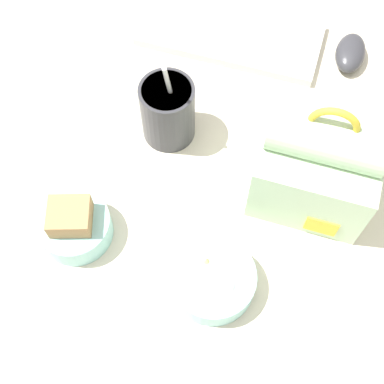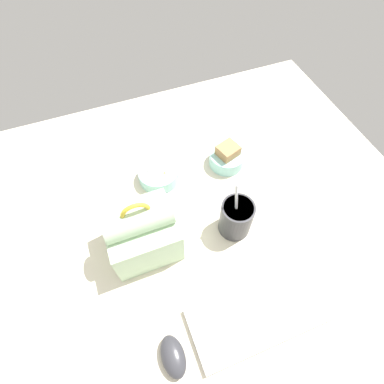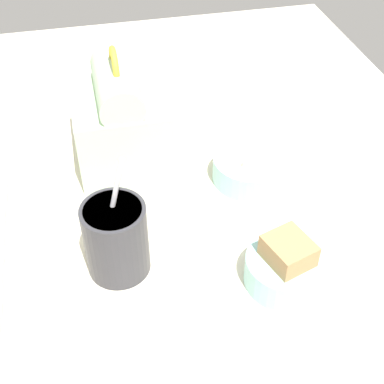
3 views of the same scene
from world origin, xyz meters
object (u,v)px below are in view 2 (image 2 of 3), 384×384
(bento_bowl_snacks, at_px, (159,174))
(computer_mouse, at_px, (173,357))
(lunch_bag, at_px, (142,232))
(bento_bowl_sandwich, at_px, (227,157))
(keyboard, at_px, (259,314))
(soup_cup, at_px, (236,217))

(bento_bowl_snacks, xyz_separation_m, computer_mouse, (0.12, 0.49, -0.01))
(lunch_bag, distance_m, computer_mouse, 0.29)
(lunch_bag, xyz_separation_m, bento_bowl_sandwich, (-0.33, -0.18, -0.05))
(keyboard, bearing_deg, computer_mouse, 2.98)
(keyboard, relative_size, soup_cup, 1.77)
(keyboard, height_order, lunch_bag, lunch_bag)
(bento_bowl_sandwich, relative_size, bento_bowl_snacks, 0.90)
(bento_bowl_sandwich, distance_m, bento_bowl_snacks, 0.23)
(keyboard, distance_m, bento_bowl_snacks, 0.49)
(computer_mouse, bearing_deg, soup_cup, -137.31)
(keyboard, distance_m, soup_cup, 0.25)
(soup_cup, relative_size, bento_bowl_sandwich, 1.70)
(soup_cup, bearing_deg, bento_bowl_snacks, -58.63)
(bento_bowl_sandwich, distance_m, computer_mouse, 0.58)
(keyboard, bearing_deg, lunch_bag, -53.34)
(lunch_bag, relative_size, bento_bowl_sandwich, 1.93)
(lunch_bag, relative_size, computer_mouse, 2.37)
(soup_cup, distance_m, bento_bowl_snacks, 0.28)
(keyboard, bearing_deg, bento_bowl_sandwich, -105.00)
(soup_cup, distance_m, bento_bowl_sandwich, 0.24)
(lunch_bag, distance_m, bento_bowl_snacks, 0.23)
(soup_cup, bearing_deg, computer_mouse, 42.69)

